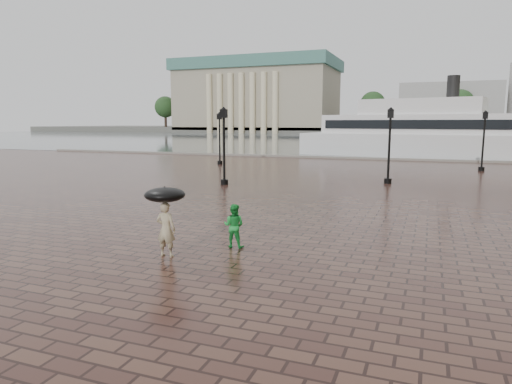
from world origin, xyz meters
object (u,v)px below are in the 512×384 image
(child_pedestrian, at_px, (234,226))
(ferry_near, at_px, (420,133))
(adult_pedestrian, at_px, (166,229))
(street_lamps, at_px, (327,141))

(child_pedestrian, height_order, ferry_near, ferry_near)
(adult_pedestrian, xyz_separation_m, child_pedestrian, (1.34, 1.53, -0.11))
(adult_pedestrian, distance_m, ferry_near, 41.57)
(street_lamps, relative_size, ferry_near, 0.82)
(street_lamps, height_order, adult_pedestrian, street_lamps)
(street_lamps, height_order, child_pedestrian, street_lamps)
(adult_pedestrian, distance_m, child_pedestrian, 2.04)
(adult_pedestrian, bearing_deg, ferry_near, -100.90)
(ferry_near, bearing_deg, child_pedestrian, -84.06)
(child_pedestrian, bearing_deg, street_lamps, -89.38)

